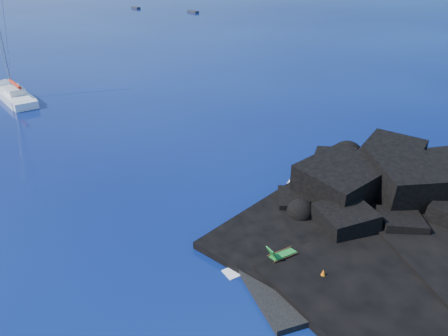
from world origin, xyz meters
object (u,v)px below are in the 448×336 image
at_px(marker_cone, 323,275).
at_px(distant_boat_a, 136,9).
at_px(sailboat, 16,100).
at_px(deck_chair, 283,251).
at_px(sunbather, 326,264).
at_px(distant_boat_b, 193,13).

xyz_separation_m(marker_cone, distant_boat_a, (26.62, 127.89, -0.66)).
xyz_separation_m(sailboat, deck_chair, (11.51, -39.31, 0.93)).
xyz_separation_m(sailboat, distant_boat_a, (39.09, 86.31, 0.00)).
distance_m(sunbather, distant_boat_b, 116.04).
bearing_deg(sunbather, sailboat, 98.73).
bearing_deg(deck_chair, distant_boat_b, 65.65).
distance_m(deck_chair, distant_boat_a, 128.61).
height_order(sunbather, distant_boat_a, sunbather).
height_order(deck_chair, marker_cone, deck_chair).
bearing_deg(distant_boat_b, sunbather, -120.45).
distance_m(sailboat, distant_boat_a, 94.75).
height_order(sunbather, distant_boat_b, sunbather).
height_order(marker_cone, distant_boat_a, marker_cone).
xyz_separation_m(sunbather, distant_boat_b, (37.91, 109.67, -0.52)).
xyz_separation_m(sailboat, marker_cone, (12.47, -41.59, 0.66)).
distance_m(deck_chair, distant_boat_b, 115.18).
xyz_separation_m(sailboat, distant_boat_b, (51.16, 68.83, 0.00)).
distance_m(marker_cone, distant_boat_a, 130.64).
bearing_deg(deck_chair, marker_cone, -71.32).
relative_size(sailboat, distant_boat_b, 3.14).
height_order(marker_cone, distant_boat_b, marker_cone).
distance_m(deck_chair, sunbather, 2.36).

